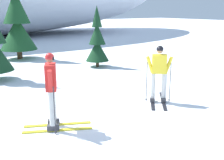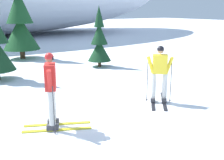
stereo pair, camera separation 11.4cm
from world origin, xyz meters
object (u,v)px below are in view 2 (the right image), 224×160
Objects in this scene: skier_yellow_jacket at (160,73)px; pine_tree_far_right at (99,42)px; pine_tree_right at (20,19)px; skier_red_jacket at (51,89)px.

pine_tree_far_right is at bearing 77.21° from skier_yellow_jacket.
skier_yellow_jacket is 5.81m from pine_tree_far_right.
skier_yellow_jacket is at bearing -102.79° from pine_tree_far_right.
pine_tree_right is 1.79× the size of pine_tree_far_right.
skier_red_jacket is at bearing -102.11° from pine_tree_right.
pine_tree_right is (-1.24, 10.07, 1.30)m from skier_yellow_jacket.
skier_red_jacket is 0.35× the size of pine_tree_right.
pine_tree_far_right is at bearing 50.36° from skier_red_jacket.
pine_tree_right is at bearing 119.82° from pine_tree_far_right.
pine_tree_far_right is (2.53, -4.41, -0.98)m from pine_tree_right.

